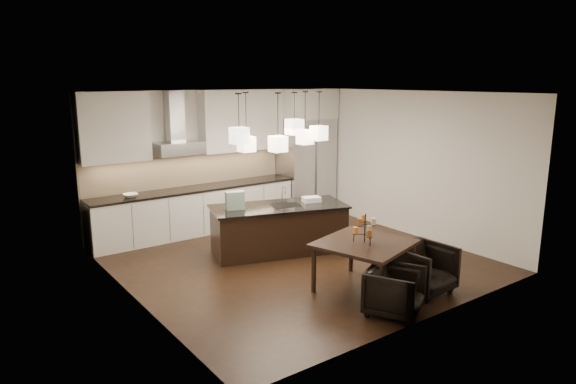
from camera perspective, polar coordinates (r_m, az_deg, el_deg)
floor at (r=8.80m, az=0.77°, el=-7.62°), size 5.50×5.50×0.02m
ceiling at (r=8.27m, az=0.83°, el=11.05°), size 5.50×5.50×0.02m
wall_back at (r=10.73m, az=-8.11°, el=3.69°), size 5.50×0.02×2.80m
wall_front at (r=6.49m, az=15.62°, el=-2.41°), size 5.50×0.02×2.80m
wall_left at (r=7.15m, az=-17.17°, el=-1.15°), size 0.02×5.50×2.80m
wall_right at (r=10.30m, az=13.19°, el=3.12°), size 0.02×5.50×2.80m
refrigerator at (r=11.60m, az=2.02°, el=2.84°), size 1.20×0.72×2.15m
fridge_panel at (r=11.45m, az=2.08°, el=9.77°), size 1.26×0.72×0.65m
lower_cabinets at (r=10.35m, az=-10.13°, el=-2.12°), size 4.21×0.62×0.88m
countertop at (r=10.25m, az=-10.23°, el=0.37°), size 4.21×0.66×0.04m
backsplash at (r=10.45m, az=-11.03°, el=2.44°), size 4.21×0.02×0.63m
upper_cab_left at (r=9.65m, az=-18.85°, el=6.82°), size 1.25×0.35×1.25m
upper_cab_right at (r=10.74m, az=-5.14°, el=7.95°), size 1.85×0.35×1.25m
hood_canopy at (r=10.03m, az=-12.08°, el=4.78°), size 0.90×0.52×0.24m
hood_chimney at (r=10.07m, az=-12.50°, el=8.23°), size 0.30×0.28×0.96m
fruit_bowl at (r=9.71m, az=-17.09°, el=-0.36°), size 0.28×0.28×0.06m
island_body at (r=9.11m, az=-1.02°, el=-4.20°), size 2.45×1.55×0.80m
island_top at (r=8.99m, az=-1.03°, el=-1.64°), size 2.54×1.64×0.04m
faucet at (r=9.06m, az=-0.66°, el=-0.28°), size 0.15×0.24×0.35m
tote_bag at (r=8.75m, az=-5.93°, el=-0.94°), size 0.35×0.25×0.31m
food_container at (r=9.27m, az=2.62°, el=-0.82°), size 0.36×0.30×0.09m
dining_table at (r=7.60m, az=8.41°, el=-8.12°), size 1.49×1.49×0.72m
candelabra at (r=7.42m, az=8.55°, el=-3.98°), size 0.43×0.43×0.42m
candle_a at (r=7.54m, az=9.04°, el=-4.04°), size 0.09×0.09×0.10m
candle_b at (r=7.43m, az=7.51°, el=-4.25°), size 0.09×0.09×0.10m
candle_c at (r=7.32m, az=9.07°, el=-4.55°), size 0.09×0.09×0.10m
candle_d at (r=7.52m, az=8.40°, el=-2.85°), size 0.09×0.09×0.10m
candle_e at (r=7.29m, az=7.96°, el=-3.32°), size 0.09×0.09×0.10m
candle_f at (r=7.35m, az=9.50°, el=-3.25°), size 0.09×0.09×0.10m
armchair_left at (r=6.93m, az=11.76°, el=-10.74°), size 0.91×0.92×0.63m
armchair_right at (r=7.69m, az=14.81°, el=-8.24°), size 0.78×0.80×0.70m
pendant_a at (r=8.11m, az=-5.45°, el=6.25°), size 0.24×0.24×0.26m
pendant_b at (r=8.75m, az=-4.64°, el=5.33°), size 0.24×0.24×0.26m
pendant_c at (r=8.72m, az=0.70°, el=7.25°), size 0.24×0.24×0.26m
pendant_d at (r=9.37m, az=1.89°, el=6.12°), size 0.24×0.24×0.26m
pendant_e at (r=9.28m, az=3.44°, el=6.56°), size 0.24×0.24×0.26m
pendant_f at (r=8.46m, az=-1.12°, el=5.36°), size 0.24×0.24×0.26m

